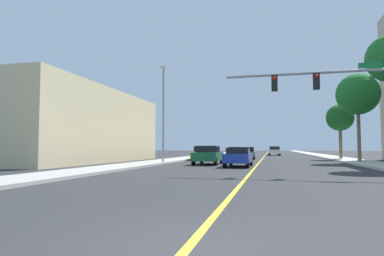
{
  "coord_description": "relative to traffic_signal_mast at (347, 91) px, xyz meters",
  "views": [
    {
      "loc": [
        1.15,
        -4.48,
        1.38
      ],
      "look_at": [
        -5.96,
        24.6,
        3.16
      ],
      "focal_mm": 30.55,
      "sensor_mm": 36.0,
      "label": 1
    }
  ],
  "objects": [
    {
      "name": "sidewalk_right",
      "position": [
        3.93,
        28.81,
        -4.12
      ],
      "size": [
        2.91,
        168.0,
        0.15
      ],
      "primitive_type": "cube",
      "color": "beige",
      "rests_on": "ground"
    },
    {
      "name": "car_yellow",
      "position": [
        -11.04,
        16.82,
        -3.45
      ],
      "size": [
        1.88,
        4.59,
        1.45
      ],
      "rotation": [
        0.0,
        0.0,
        3.18
      ],
      "color": "gold",
      "rests_on": "ground"
    },
    {
      "name": "car_gray",
      "position": [
        -6.54,
        21.12,
        -3.46
      ],
      "size": [
        1.91,
        4.03,
        1.42
      ],
      "rotation": [
        0.0,
        0.0,
        0.04
      ],
      "color": "slate",
      "rests_on": "ground"
    },
    {
      "name": "palm_far",
      "position": [
        3.75,
        21.76,
        0.48
      ],
      "size": [
        3.0,
        3.0,
        6.08
      ],
      "color": "brown",
      "rests_on": "sidewalk_right"
    },
    {
      "name": "car_green",
      "position": [
        -8.75,
        8.33,
        -3.43
      ],
      "size": [
        1.99,
        4.4,
        1.51
      ],
      "rotation": [
        0.0,
        0.0,
        0.01
      ],
      "color": "#196638",
      "rests_on": "ground"
    },
    {
      "name": "building_left_near",
      "position": [
        -24.29,
        10.15,
        -0.81
      ],
      "size": [
        13.04,
        20.88,
        6.77
      ],
      "primitive_type": "cube",
      "color": "beige",
      "rests_on": "ground"
    },
    {
      "name": "lane_marking_center",
      "position": [
        -4.88,
        28.81,
        -4.19
      ],
      "size": [
        0.16,
        144.0,
        0.01
      ],
      "primitive_type": "cube",
      "color": "yellow",
      "rests_on": "ground"
    },
    {
      "name": "ground",
      "position": [
        -4.88,
        28.81,
        -4.19
      ],
      "size": [
        192.0,
        192.0,
        0.0
      ],
      "primitive_type": "plane",
      "color": "#2D2D30"
    },
    {
      "name": "palm_mid",
      "position": [
        3.77,
        13.87,
        1.89
      ],
      "size": [
        3.69,
        3.69,
        7.82
      ],
      "color": "brown",
      "rests_on": "sidewalk_right"
    },
    {
      "name": "traffic_signal_mast",
      "position": [
        0.0,
        0.0,
        0.0
      ],
      "size": [
        9.07,
        0.36,
        5.51
      ],
      "color": "gray",
      "rests_on": "sidewalk_right"
    },
    {
      "name": "car_white",
      "position": [
        -3.33,
        39.33,
        -3.41
      ],
      "size": [
        2.03,
        4.05,
        1.54
      ],
      "rotation": [
        0.0,
        0.0,
        0.05
      ],
      "color": "white",
      "rests_on": "ground"
    },
    {
      "name": "sidewalk_left",
      "position": [
        -13.7,
        28.81,
        -4.12
      ],
      "size": [
        2.91,
        168.0,
        0.15
      ],
      "primitive_type": "cube",
      "color": "#B2ADA3",
      "rests_on": "ground"
    },
    {
      "name": "street_lamp",
      "position": [
        -12.74,
        8.77,
        0.51
      ],
      "size": [
        0.56,
        0.28,
        8.26
      ],
      "color": "gray",
      "rests_on": "sidewalk_left"
    },
    {
      "name": "car_blue",
      "position": [
        -6.06,
        5.88,
        -3.49
      ],
      "size": [
        1.78,
        4.37,
        1.35
      ],
      "rotation": [
        0.0,
        0.0,
        -0.01
      ],
      "color": "#1E389E",
      "rests_on": "ground"
    },
    {
      "name": "car_silver",
      "position": [
        -8.87,
        29.27,
        -3.46
      ],
      "size": [
        1.92,
        4.14,
        1.44
      ],
      "rotation": [
        0.0,
        0.0,
        -0.02
      ],
      "color": "#BCBCC1",
      "rests_on": "ground"
    }
  ]
}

